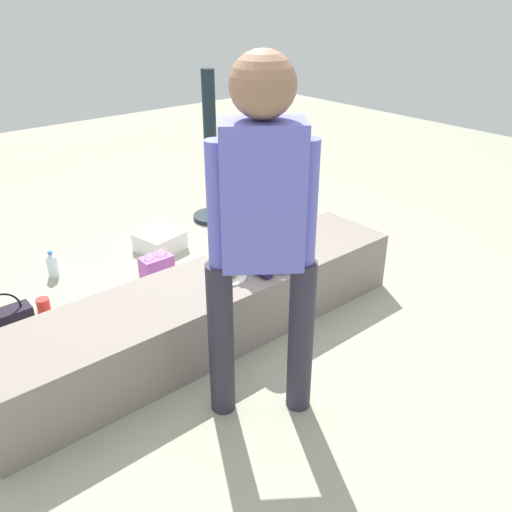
# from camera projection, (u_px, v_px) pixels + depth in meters

# --- Properties ---
(ground_plane) EXTENTS (12.00, 12.00, 0.00)m
(ground_plane) POSITION_uv_depth(u_px,v_px,m) (211.00, 336.00, 3.19)
(ground_plane) COLOR #9F9E87
(concrete_ledge) EXTENTS (2.59, 0.55, 0.38)m
(concrete_ledge) POSITION_uv_depth(u_px,v_px,m) (209.00, 309.00, 3.10)
(concrete_ledge) COLOR gray
(concrete_ledge) RESTS_ON ground_plane
(child_seated) EXTENTS (0.28, 0.32, 0.48)m
(child_seated) POSITION_uv_depth(u_px,v_px,m) (254.00, 231.00, 3.11)
(child_seated) COLOR #281B4C
(child_seated) RESTS_ON concrete_ledge
(adult_standing) EXTENTS (0.42, 0.37, 1.68)m
(adult_standing) POSITION_uv_depth(u_px,v_px,m) (262.00, 219.00, 2.20)
(adult_standing) COLOR #2C2938
(adult_standing) RESTS_ON ground_plane
(cake_plate) EXTENTS (0.22, 0.22, 0.07)m
(cake_plate) POSITION_uv_depth(u_px,v_px,m) (228.00, 274.00, 3.04)
(cake_plate) COLOR white
(cake_plate) RESTS_ON concrete_ledge
(gift_bag) EXTENTS (0.20, 0.12, 0.37)m
(gift_bag) POSITION_uv_depth(u_px,v_px,m) (158.00, 279.00, 3.48)
(gift_bag) COLOR #B259BF
(gift_bag) RESTS_ON ground_plane
(railing_post) EXTENTS (0.36, 0.36, 1.30)m
(railing_post) POSITION_uv_depth(u_px,v_px,m) (211.00, 165.00, 4.58)
(railing_post) COLOR black
(railing_post) RESTS_ON ground_plane
(water_bottle_near_gift) EXTENTS (0.08, 0.08, 0.20)m
(water_bottle_near_gift) POSITION_uv_depth(u_px,v_px,m) (52.00, 265.00, 3.81)
(water_bottle_near_gift) COLOR silver
(water_bottle_near_gift) RESTS_ON ground_plane
(party_cup_red) EXTENTS (0.08, 0.08, 0.09)m
(party_cup_red) POSITION_uv_depth(u_px,v_px,m) (43.00, 305.00, 3.41)
(party_cup_red) COLOR red
(party_cup_red) RESTS_ON ground_plane
(cake_box_white) EXTENTS (0.37, 0.36, 0.15)m
(cake_box_white) POSITION_uv_depth(u_px,v_px,m) (160.00, 241.00, 4.21)
(cake_box_white) COLOR white
(cake_box_white) RESTS_ON ground_plane
(handbag_black_leather) EXTENTS (0.33, 0.13, 0.32)m
(handbag_black_leather) POSITION_uv_depth(u_px,v_px,m) (4.00, 326.00, 3.10)
(handbag_black_leather) COLOR black
(handbag_black_leather) RESTS_ON ground_plane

